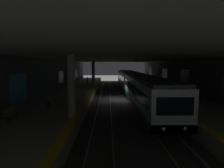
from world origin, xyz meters
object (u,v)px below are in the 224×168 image
Objects in this scene: bench_right_mid at (71,83)px; backpack_on_floor at (48,105)px; bench_left_far at (171,85)px; bench_right_near at (11,112)px; person_walking_mid at (170,85)px; pillar_near at (71,87)px; pillar_far at (93,74)px; bench_left_mid at (179,88)px; trash_bin at (204,99)px; person_waiting_near at (88,81)px; suitcase_rolling at (155,85)px; metro_train at (133,83)px.

backpack_on_floor is (-17.05, -1.36, -0.32)m from bench_right_mid.
bench_left_far is 23.95m from bench_right_near.
person_walking_mid reaches higher than bench_right_near.
pillar_near is 1.00× the size of pillar_far.
bench_right_near is (-13.41, 17.07, 0.00)m from bench_left_mid.
bench_left_mid is 8.39m from trash_bin.
pillar_near reaches higher than bench_left_far.
pillar_near is 13.20m from trash_bin.
pillar_far is 2.73× the size of person_walking_mid.
pillar_far is 3.02m from person_waiting_near.
person_waiting_near is 1.57× the size of suitcase_rolling.
bench_right_near is 1.72× the size of suitcase_rolling.
person_walking_mid is at bearing -48.62° from bench_right_near.
metro_train reaches higher than bench_left_mid.
pillar_near is at bearing -168.53° from bench_right_mid.
bench_right_near is (-16.80, 17.07, 0.00)m from bench_left_far.
suitcase_rolling is (4.57, 2.25, -0.18)m from bench_left_mid.
trash_bin is at bearing -173.29° from suitcase_rolling.
bench_right_mid is at bearing 67.03° from person_walking_mid.
person_waiting_near is 0.93× the size of person_walking_mid.
bench_left_far is (-2.73, -12.88, -1.75)m from pillar_far.
bench_left_mid reaches higher than backpack_on_floor.
bench_left_mid is 1.00× the size of bench_left_far.
metro_train is at bearing -128.97° from person_waiting_near.
bench_left_mid and bench_right_near have the same top height.
bench_left_mid is 1.00× the size of bench_right_near.
bench_left_mid is 1.02× the size of person_walking_mid.
backpack_on_floor is at bearing 141.40° from metro_train.
pillar_far is 14.37m from bench_left_mid.
bench_left_far is 2.55m from suitcase_rolling.
person_waiting_near is at bearing 28.49° from pillar_far.
bench_left_far is at bearing -3.58° from trash_bin.
metro_train is 4.79m from suitcase_rolling.
person_waiting_near reaches higher than trash_bin.
pillar_far is 2.68× the size of bench_left_mid.
metro_train reaches higher than bench_right_mid.
bench_right_mid is 17.11m from backpack_on_floor.
bench_left_mid is 18.43m from backpack_on_floor.
person_waiting_near reaches higher than backpack_on_floor.
trash_bin is at bearing -177.71° from person_walking_mid.
backpack_on_floor is at bearing 129.63° from bench_left_far.
bench_right_mid is at bearing 0.00° from bench_right_near.
person_waiting_near reaches higher than bench_right_mid.
trash_bin is (5.04, -16.33, -0.10)m from bench_right_near.
pillar_near and pillar_far have the same top height.
metro_train reaches higher than trash_bin.
backpack_on_floor is at bearing 38.42° from pillar_near.
bench_left_far is (3.40, 0.00, 0.00)m from bench_left_mid.
pillar_near reaches higher than bench_left_mid.
pillar_far is at bearing 0.00° from pillar_near.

